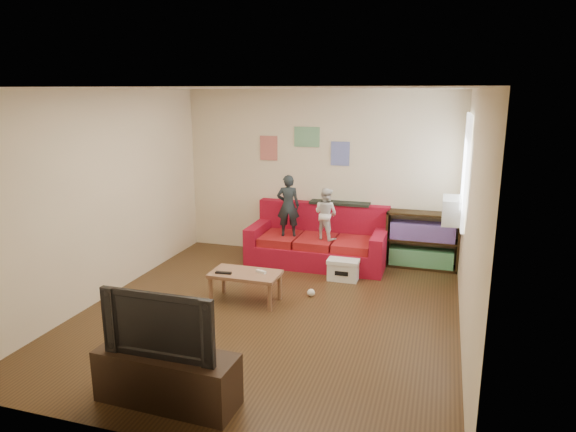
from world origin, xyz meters
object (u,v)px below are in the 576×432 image
(child_b, at_px, (326,214))
(bookshelf, at_px, (422,243))
(television, at_px, (164,321))
(sofa, at_px, (318,243))
(child_a, at_px, (288,206))
(coffee_table, at_px, (245,277))
(file_box, at_px, (344,269))
(tv_stand, at_px, (167,378))

(child_b, bearing_deg, bookshelf, -139.62)
(television, bearing_deg, sofa, 84.99)
(child_a, bearing_deg, bookshelf, 179.53)
(coffee_table, xyz_separation_m, file_box, (1.06, 1.19, -0.19))
(child_b, height_order, bookshelf, child_b)
(coffee_table, height_order, bookshelf, bookshelf)
(child_b, distance_m, file_box, 0.91)
(child_a, distance_m, coffee_table, 1.75)
(file_box, relative_size, television, 0.44)
(child_b, distance_m, coffee_table, 1.85)
(bookshelf, bearing_deg, file_box, -140.65)
(television, bearing_deg, child_b, 82.63)
(bookshelf, height_order, file_box, bookshelf)
(child_a, height_order, television, child_a)
(sofa, distance_m, child_a, 0.79)
(coffee_table, bearing_deg, television, -85.82)
(television, bearing_deg, file_box, 75.52)
(child_b, bearing_deg, coffee_table, 92.55)
(bookshelf, distance_m, television, 4.74)
(bookshelf, bearing_deg, sofa, -171.84)
(child_a, bearing_deg, file_box, 143.36)
(sofa, bearing_deg, television, -95.05)
(child_a, xyz_separation_m, bookshelf, (2.03, 0.40, -0.54))
(child_b, xyz_separation_m, television, (-0.51, -3.91, -0.08))
(child_a, height_order, tv_stand, child_a)
(child_a, distance_m, bookshelf, 2.14)
(sofa, bearing_deg, tv_stand, -95.05)
(child_a, xyz_separation_m, file_box, (0.99, -0.46, -0.78))
(child_b, height_order, file_box, child_b)
(coffee_table, height_order, file_box, coffee_table)
(sofa, bearing_deg, bookshelf, 8.16)
(coffee_table, bearing_deg, child_a, 87.43)
(television, bearing_deg, bookshelf, 65.78)
(child_a, height_order, bookshelf, child_a)
(sofa, relative_size, coffee_table, 2.40)
(sofa, bearing_deg, file_box, -49.92)
(child_a, xyz_separation_m, coffee_table, (-0.07, -1.65, -0.59))
(file_box, bearing_deg, sofa, 130.08)
(coffee_table, height_order, television, television)
(coffee_table, relative_size, tv_stand, 0.70)
(sofa, distance_m, child_b, 0.58)
(coffee_table, xyz_separation_m, bookshelf, (2.11, 2.05, 0.05))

